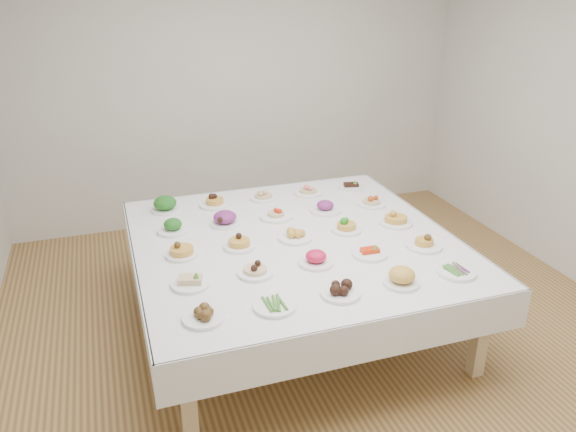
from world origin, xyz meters
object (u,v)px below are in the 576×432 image
object	(u,v)px
dish_0	(203,313)
dish_12	(295,234)
dish_24	(351,185)
display_table	(294,246)

from	to	relation	value
dish_0	dish_12	xyz separation A→B (m)	(0.86, 0.85, 0.00)
dish_12	dish_24	bearing A→B (deg)	45.26
dish_0	dish_12	distance (m)	1.21
dish_0	dish_12	bearing A→B (deg)	44.55
dish_0	dish_24	world-z (taller)	dish_0
dish_0	display_table	bearing A→B (deg)	44.78
dish_0	dish_24	size ratio (longest dim) A/B	1.09
dish_24	display_table	bearing A→B (deg)	-134.98
dish_12	dish_24	distance (m)	1.22
dish_12	dish_24	size ratio (longest dim) A/B	1.14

